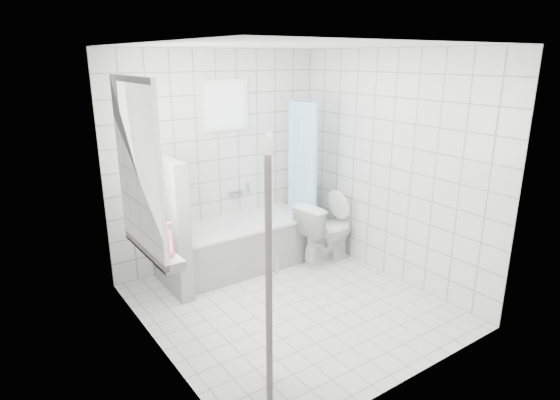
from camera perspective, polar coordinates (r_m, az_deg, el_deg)
ground at (r=5.04m, az=1.29°, el=-12.67°), size 3.00×3.00×0.00m
ceiling at (r=4.38m, az=1.53°, el=18.35°), size 3.00×3.00×0.00m
wall_back at (r=5.78m, az=-7.47°, el=4.93°), size 2.80×0.02×2.60m
wall_front at (r=3.51m, az=16.10°, el=-3.66°), size 2.80×0.02×2.60m
wall_left at (r=3.91m, az=-15.37°, el=-1.45°), size 0.02×3.00×2.60m
wall_right at (r=5.47m, az=13.34°, el=3.90°), size 0.02×3.00×2.60m
window_left at (r=4.12m, az=-16.55°, el=3.72°), size 0.01×0.90×1.40m
window_back at (r=5.69m, az=-6.60°, el=11.39°), size 0.50×0.01×0.50m
window_sill at (r=4.36m, az=-15.17°, el=-5.69°), size 0.18×1.02×0.08m
door at (r=3.22m, az=-1.29°, el=-10.71°), size 0.48×0.68×2.00m
bathtub at (r=5.81m, az=-4.61°, el=-5.38°), size 1.75×0.77×0.58m
partition_wall at (r=5.22m, az=-13.38°, el=-3.02°), size 0.15×0.85×1.50m
tiled_ledge at (r=6.63m, az=3.06°, el=-2.59°), size 0.40×0.24×0.55m
toilet at (r=5.92m, az=5.66°, el=-3.85°), size 0.82×0.52×0.79m
curtain_rod at (r=5.82m, az=2.18°, el=12.11°), size 0.02×0.80×0.02m
shower_curtain at (r=5.87m, az=2.85°, el=3.22°), size 0.14×0.48×1.78m
tub_faucet at (r=5.94m, az=-5.55°, el=0.85°), size 0.18×0.06×0.06m
sill_bottles at (r=4.19m, az=-14.68°, el=-3.85°), size 0.15×0.57×0.31m
ledge_bottles at (r=6.48m, az=3.08°, el=0.57°), size 0.19×0.18×0.24m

